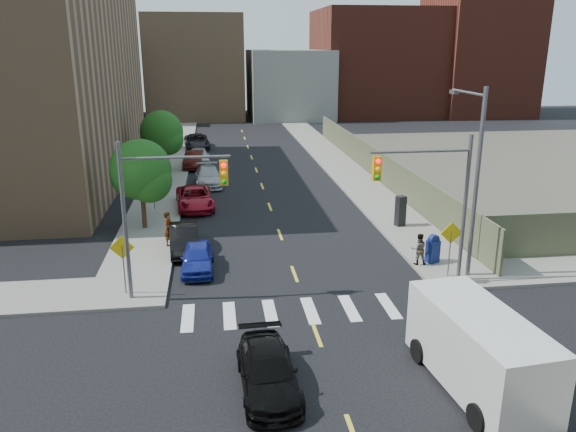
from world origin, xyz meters
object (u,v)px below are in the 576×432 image
object	(u,v)px
pedestrian_east	(419,249)
pedestrian_west	(169,229)
parked_car_blue	(197,258)
payphone	(400,211)
parked_car_black	(184,238)
mailbox	(433,249)
parked_car_white	(199,156)
black_sedan	(268,371)
parked_car_grey	(197,141)
parked_car_red	(195,198)
parked_car_silver	(208,176)
cargo_van	(476,346)
parked_car_maroon	(194,160)

from	to	relation	value
pedestrian_east	pedestrian_west	bearing A→B (deg)	-12.13
parked_car_blue	payphone	world-z (taller)	payphone
parked_car_black	mailbox	bearing A→B (deg)	-20.83
parked_car_white	black_sedan	bearing A→B (deg)	-89.26
parked_car_blue	payphone	bearing A→B (deg)	23.51
parked_car_grey	pedestrian_east	bearing A→B (deg)	-76.56
parked_car_blue	parked_car_red	world-z (taller)	parked_car_red
parked_car_red	parked_car_silver	world-z (taller)	parked_car_silver
cargo_van	mailbox	xyz separation A→B (m)	(2.63, 10.26, -0.54)
parked_car_grey	cargo_van	xyz separation A→B (m)	(9.98, -45.83, 0.64)
mailbox	pedestrian_east	bearing A→B (deg)	169.79
parked_car_red	parked_car_silver	size ratio (longest dim) A/B	1.03
parked_car_grey	payphone	world-z (taller)	payphone
parked_car_red	pedestrian_east	xyz separation A→B (m)	(11.41, -12.24, 0.24)
parked_car_maroon	mailbox	xyz separation A→B (m)	(12.61, -25.47, 0.12)
parked_car_red	black_sedan	size ratio (longest dim) A/B	1.16
parked_car_blue	pedestrian_east	xyz separation A→B (m)	(10.99, -1.02, 0.29)
parked_car_black	cargo_van	distance (m)	17.15
parked_car_white	black_sedan	distance (m)	36.63
parked_car_grey	mailbox	size ratio (longest dim) A/B	3.72
parked_car_maroon	pedestrian_east	world-z (taller)	pedestrian_east
pedestrian_west	pedestrian_east	size ratio (longest dim) A/B	1.17
cargo_van	pedestrian_east	xyz separation A→B (m)	(1.82, 10.08, -0.44)
parked_car_grey	cargo_van	size ratio (longest dim) A/B	0.91
parked_car_black	payphone	bearing A→B (deg)	5.91
cargo_van	parked_car_silver	bearing A→B (deg)	100.94
parked_car_red	parked_car_grey	distance (m)	23.51
parked_car_blue	mailbox	xyz separation A→B (m)	(11.80, -0.85, 0.20)
parked_car_blue	pedestrian_west	size ratio (longest dim) A/B	2.07
black_sedan	pedestrian_east	xyz separation A→B (m)	(8.52, 9.45, 0.31)
mailbox	parked_car_silver	bearing A→B (deg)	98.93
parked_car_maroon	pedestrian_west	xyz separation A→B (m)	(-0.80, -21.13, 0.35)
parked_car_blue	cargo_van	xyz separation A→B (m)	(9.18, -11.10, 0.74)
pedestrian_east	parked_car_blue	bearing A→B (deg)	2.26
parked_car_black	parked_car_white	size ratio (longest dim) A/B	0.95
mailbox	pedestrian_east	xyz separation A→B (m)	(-0.81, -0.18, 0.09)
parked_car_red	black_sedan	distance (m)	21.89
parked_car_silver	parked_car_maroon	distance (m)	7.03
parked_car_black	parked_car_red	bearing A→B (deg)	83.07
parked_car_red	payphone	distance (m)	13.90
parked_car_white	payphone	size ratio (longest dim) A/B	2.48
mailbox	payphone	xyz separation A→B (m)	(0.31, 6.05, 0.21)
parked_car_blue	pedestrian_west	bearing A→B (deg)	114.97
parked_car_maroon	parked_car_red	bearing A→B (deg)	-83.04
pedestrian_east	parked_car_maroon	bearing A→B (deg)	-57.72
parked_car_blue	parked_car_silver	distance (m)	17.72
parked_car_maroon	payphone	world-z (taller)	payphone
parked_car_silver	payphone	bearing A→B (deg)	-49.51
parked_car_silver	parked_car_white	bearing A→B (deg)	93.55
parked_car_red	pedestrian_east	world-z (taller)	pedestrian_east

